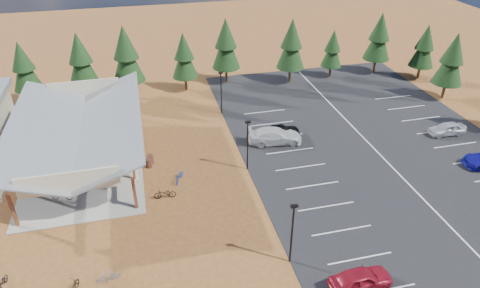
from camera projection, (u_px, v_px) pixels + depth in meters
ground at (198, 189)px, 37.90m from camera, size 140.00×140.00×0.00m
asphalt_lot at (371, 146)px, 44.15m from camera, size 27.00×44.00×0.04m
concrete_pad at (86, 161)px, 41.65m from camera, size 10.60×18.60×0.10m
bike_pavilion at (78, 127)px, 39.69m from camera, size 11.65×19.40×4.97m
lamp_post_0 at (292, 230)px, 29.07m from camera, size 0.50×0.25×5.14m
lamp_post_1 at (248, 142)px, 39.04m from camera, size 0.50×0.25×5.14m
lamp_post_2 at (221, 90)px, 49.00m from camera, size 0.50×0.25×5.14m
trash_bin_0 at (149, 163)px, 40.62m from camera, size 0.60×0.60×0.90m
trash_bin_1 at (150, 159)px, 41.20m from camera, size 0.60×0.60×0.90m
pine_1 at (23, 66)px, 50.39m from camera, size 3.36×3.36×7.82m
pine_2 at (80, 59)px, 51.41m from camera, size 3.62×3.62×8.44m
pine_3 at (126, 54)px, 51.55m from camera, size 3.93×3.93×9.16m
pine_4 at (184, 56)px, 53.89m from camera, size 3.27×3.27×7.62m
pine_5 at (226, 44)px, 55.74m from camera, size 3.75×3.75×8.74m
pine_6 at (291, 44)px, 55.87m from camera, size 3.71×3.71×8.64m
pine_7 at (332, 49)px, 58.09m from camera, size 2.85×2.85×6.64m
pine_8 at (379, 37)px, 58.81m from camera, size 3.66×3.66×8.54m
pine_12 at (452, 59)px, 51.50m from camera, size 3.59×3.59×8.37m
pine_13 at (425, 46)px, 57.22m from camera, size 3.24×3.24×7.55m
bike_0 at (62, 195)px, 36.19m from camera, size 1.96×1.15×0.97m
bike_1 at (67, 175)px, 38.57m from camera, size 1.85×0.59×1.10m
bike_2 at (79, 139)px, 44.36m from camera, size 1.76×0.78×0.89m
bike_3 at (57, 127)px, 46.34m from camera, size 1.65×0.62×0.97m
bike_4 at (100, 182)px, 37.80m from camera, size 1.97×1.06×0.98m
bike_5 at (113, 170)px, 39.31m from camera, size 1.70×0.60×1.00m
bike_6 at (105, 149)px, 42.68m from camera, size 1.58×0.71×0.80m
bike_7 at (120, 116)px, 48.50m from camera, size 1.81×0.59×1.07m
bike_8 at (3, 283)px, 28.40m from camera, size 0.71×1.62×0.82m
bike_13 at (109, 276)px, 28.83m from camera, size 1.60×0.68×0.93m
bike_14 at (179, 176)px, 38.68m from camera, size 1.37×1.98×0.98m
bike_16 at (165, 193)px, 36.52m from camera, size 1.93×0.78×0.99m
car_0 at (361, 279)px, 28.23m from camera, size 4.38×1.94×1.47m
car_3 at (275, 136)px, 44.25m from camera, size 5.83×3.07×1.61m
car_4 at (281, 131)px, 45.38m from camera, size 4.08×1.71×1.38m
car_8 at (447, 129)px, 45.80m from camera, size 4.05×1.74×1.36m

